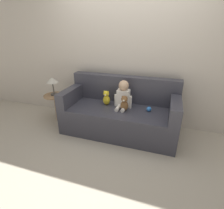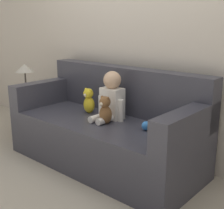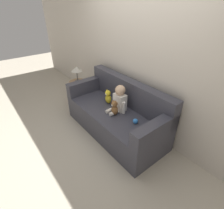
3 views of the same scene
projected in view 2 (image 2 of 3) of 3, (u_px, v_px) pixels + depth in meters
ground_plane at (104, 163)px, 3.09m from camera, size 12.00×12.00×0.00m
wall_back at (137, 28)px, 3.12m from camera, size 8.00×0.05×2.60m
couch at (107, 130)px, 3.05m from camera, size 1.92×0.83×0.92m
person_baby at (111, 98)px, 2.94m from camera, size 0.30×0.34×0.46m
teddy_bear_brown at (105, 110)px, 2.81m from camera, size 0.12×0.12×0.26m
plush_toy_side at (89, 101)px, 3.14m from camera, size 0.12×0.12×0.26m
toy_ball at (146, 126)px, 2.66m from camera, size 0.08×0.08×0.08m
side_table at (25, 83)px, 3.73m from camera, size 0.39×0.39×0.87m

